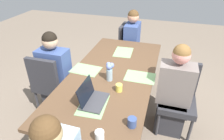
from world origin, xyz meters
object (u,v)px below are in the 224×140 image
object	(u,v)px
person_near_left_far	(56,78)
chair_far_left_mid	(178,94)
person_far_left_mid	(173,95)
dining_table	(112,78)
chair_near_left_far	(50,82)
coffee_mug_near_right	(100,136)
person_head_left_right_near	(132,46)
coffee_mug_centre_left	(119,88)
chair_head_left_right_near	(128,46)
coffee_mug_near_left	(132,122)
laptop_head_right_left_near	(92,98)
flower_vase	(110,71)

from	to	relation	value
person_near_left_far	chair_far_left_mid	bearing A→B (deg)	95.02
person_far_left_mid	person_near_left_far	bearing A→B (deg)	-87.50
dining_table	person_near_left_far	size ratio (longest dim) A/B	1.83
chair_near_left_far	coffee_mug_near_right	distance (m)	1.42
person_head_left_right_near	coffee_mug_near_right	size ratio (longest dim) A/B	11.96
coffee_mug_centre_left	coffee_mug_near_right	bearing A→B (deg)	2.13
chair_head_left_right_near	coffee_mug_near_left	world-z (taller)	chair_head_left_right_near
chair_near_left_far	coffee_mug_near_left	xyz separation A→B (m)	(0.68, 1.28, 0.27)
person_far_left_mid	person_head_left_right_near	xyz separation A→B (m)	(-1.31, -0.79, 0.00)
laptop_head_right_left_near	coffee_mug_centre_left	xyz separation A→B (m)	(-0.25, 0.21, -0.00)
chair_near_left_far	coffee_mug_centre_left	bearing A→B (deg)	77.93
dining_table	person_head_left_right_near	distance (m)	1.36
flower_vase	coffee_mug_near_right	size ratio (longest dim) A/B	2.29
chair_far_left_mid	coffee_mug_near_left	xyz separation A→B (m)	(0.89, -0.41, 0.27)
coffee_mug_near_left	coffee_mug_near_right	size ratio (longest dim) A/B	0.86
dining_table	flower_vase	world-z (taller)	flower_vase
chair_far_left_mid	coffee_mug_centre_left	bearing A→B (deg)	-55.95
chair_far_left_mid	chair_near_left_far	world-z (taller)	same
person_near_left_far	coffee_mug_centre_left	distance (m)	1.05
person_far_left_mid	person_head_left_right_near	world-z (taller)	same
chair_far_left_mid	coffee_mug_near_right	xyz separation A→B (m)	(1.12, -0.63, 0.28)
chair_far_left_mid	dining_table	bearing A→B (deg)	-81.90
person_far_left_mid	dining_table	bearing A→B (deg)	-86.79
person_near_left_far	coffee_mug_centre_left	xyz separation A→B (m)	(0.30, 0.98, 0.24)
chair_near_left_far	flower_vase	world-z (taller)	flower_vase
person_head_left_right_near	chair_near_left_far	bearing A→B (deg)	-29.93
person_head_left_right_near	flower_vase	distance (m)	1.54
person_far_left_mid	chair_far_left_mid	bearing A→B (deg)	141.24
dining_table	chair_far_left_mid	size ratio (longest dim) A/B	2.43
coffee_mug_near_left	coffee_mug_near_right	distance (m)	0.31
laptop_head_right_left_near	coffee_mug_near_right	distance (m)	0.49
person_head_left_right_near	person_far_left_mid	bearing A→B (deg)	31.20
person_far_left_mid	flower_vase	distance (m)	0.84
chair_far_left_mid	person_head_left_right_near	distance (m)	1.50
dining_table	chair_head_left_right_near	xyz separation A→B (m)	(-1.41, -0.10, -0.16)
person_near_left_far	flower_vase	size ratio (longest dim) A/B	5.22
coffee_mug_near_left	coffee_mug_centre_left	world-z (taller)	coffee_mug_near_left
person_far_left_mid	flower_vase	bearing A→B (deg)	-75.87
dining_table	chair_near_left_far	distance (m)	0.88
dining_table	coffee_mug_near_left	bearing A→B (deg)	28.06
person_far_left_mid	chair_near_left_far	bearing A→B (deg)	-84.98
dining_table	person_far_left_mid	bearing A→B (deg)	93.21
coffee_mug_near_left	dining_table	bearing A→B (deg)	-151.94
chair_near_left_far	person_near_left_far	distance (m)	0.10
chair_head_left_right_near	flower_vase	world-z (taller)	flower_vase
chair_far_left_mid	person_far_left_mid	size ratio (longest dim) A/B	0.75
chair_far_left_mid	chair_head_left_right_near	distance (m)	1.59
person_head_left_right_near	coffee_mug_near_left	bearing A→B (deg)	11.66
person_far_left_mid	chair_near_left_far	distance (m)	1.64
chair_near_left_far	person_head_left_right_near	size ratio (longest dim) A/B	0.75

